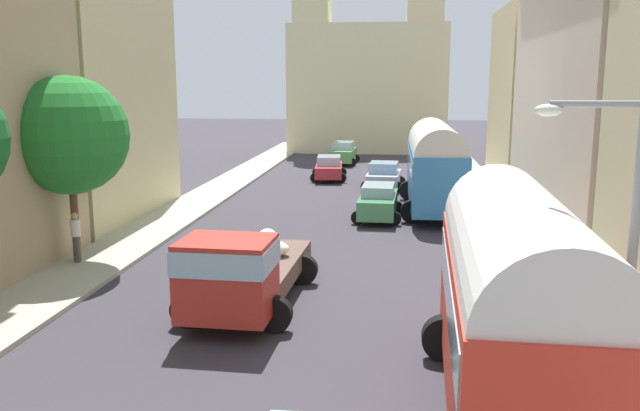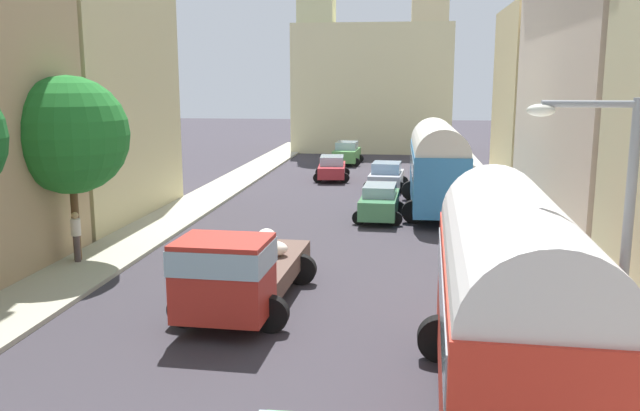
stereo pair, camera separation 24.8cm
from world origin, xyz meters
The scene contains 17 objects.
ground_plane centered at (0.00, 27.00, 0.00)m, with size 154.00×154.00×0.00m, color #38333B.
sidewalk_left centered at (-7.25, 27.00, 0.07)m, with size 2.50×70.00×0.14m, color #B3AF96.
sidewalk_right centered at (7.25, 27.00, 0.07)m, with size 2.50×70.00×0.14m, color #B3AE9F.
building_left_2 centered at (-11.09, 25.92, 5.11)m, with size 5.17×9.99×10.21m.
building_right_2 centered at (10.99, 25.81, 5.71)m, with size 5.47×14.41×11.36m.
building_right_3 centered at (11.11, 38.19, 5.12)m, with size 5.23×9.06×10.23m.
distant_church centered at (0.00, 56.11, 6.77)m, with size 13.39×6.44×19.79m.
parked_bus_0 centered at (4.85, 9.42, 2.34)m, with size 3.43×8.09×4.21m.
parked_bus_1 centered at (4.44, 29.21, 2.32)m, with size 3.26×9.16×4.17m.
cargo_truck_0 centered at (-1.27, 14.33, 1.22)m, with size 3.23×6.71×2.35m.
car_0 centered at (-1.53, 38.62, 0.75)m, with size 2.38×4.11×1.49m.
car_1 centered at (-1.31, 46.55, 0.83)m, with size 2.35×3.99×1.67m.
car_3 centered at (1.88, 27.02, 0.79)m, with size 2.24×4.19×1.55m.
car_4 centered at (1.93, 35.44, 0.76)m, with size 2.50×3.72×1.53m.
pedestrian_0 centered at (-7.80, 18.15, 1.05)m, with size 0.42×0.42×1.82m.
streetlamp_near centered at (6.25, 8.79, 3.52)m, with size 1.75×0.28×5.82m.
roadside_tree_2 centered at (-7.90, 18.36, 4.33)m, with size 3.85×3.85×6.26m.
Camera 1 is at (2.71, -2.09, 6.07)m, focal length 37.27 mm.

